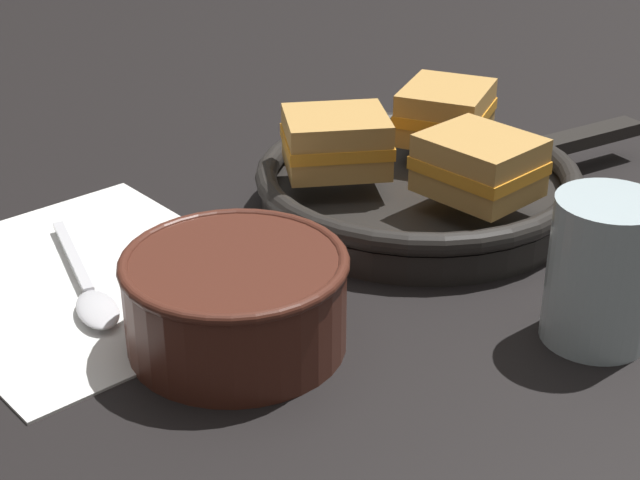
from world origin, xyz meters
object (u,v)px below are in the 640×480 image
skillet (419,187)px  sandwich_far_left (336,142)px  soup_bowl (236,295)px  sandwich_near_right (445,112)px  spoon (90,294)px  drinking_glass (602,271)px  sandwich_near_left (479,165)px

skillet → sandwich_far_left: 0.08m
soup_bowl → sandwich_near_right: 0.32m
spoon → sandwich_far_left: size_ratio=1.57×
drinking_glass → soup_bowl: bearing=-124.8°
drinking_glass → sandwich_near_left: bearing=166.3°
soup_bowl → sandwich_far_left: bearing=124.3°
skillet → drinking_glass: 0.22m
soup_bowl → spoon: 0.12m
drinking_glass → sandwich_near_right: bearing=158.8°
soup_bowl → sandwich_far_left: size_ratio=1.36×
skillet → sandwich_near_left: sandwich_near_left is taller
sandwich_near_right → drinking_glass: bearing=-21.2°
skillet → sandwich_far_left: (-0.04, -0.06, 0.04)m
drinking_glass → sandwich_far_left: bearing=-175.1°
soup_bowl → drinking_glass: (0.13, 0.19, 0.01)m
sandwich_near_right → sandwich_far_left: same height
soup_bowl → spoon: bearing=-152.6°
soup_bowl → sandwich_near_left: sandwich_near_left is taller
spoon → drinking_glass: drinking_glass is taller
sandwich_far_left → sandwich_near_left: bearing=29.1°
skillet → sandwich_near_left: bearing=-2.7°
soup_bowl → skillet: size_ratio=0.38×
sandwich_near_left → sandwich_near_right: (-0.10, 0.06, 0.00)m
soup_bowl → sandwich_far_left: 0.21m
sandwich_near_right → sandwich_far_left: 0.12m
spoon → sandwich_near_left: 0.31m
skillet → sandwich_near_left: (0.07, -0.00, 0.04)m
spoon → drinking_glass: bearing=58.8°
spoon → drinking_glass: 0.35m
sandwich_near_left → drinking_glass: 0.15m
spoon → sandwich_far_left: (-0.01, 0.23, 0.06)m
spoon → sandwich_near_right: 0.35m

